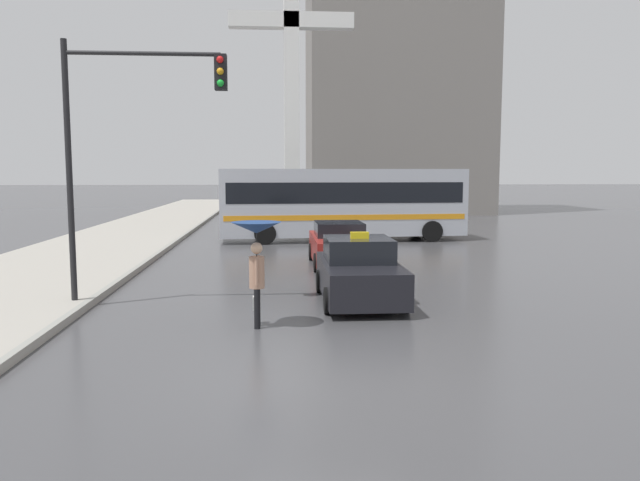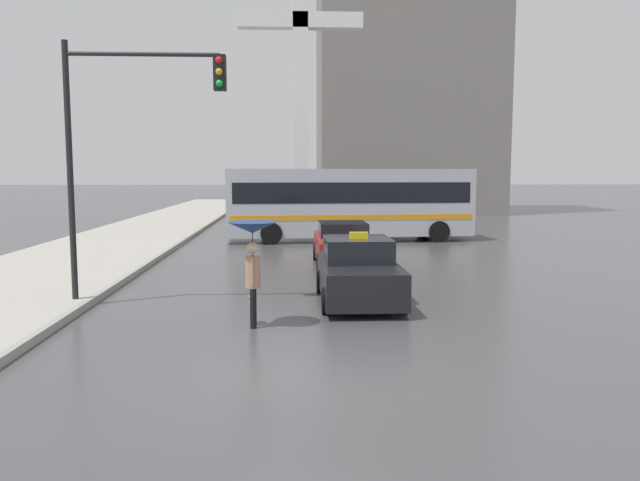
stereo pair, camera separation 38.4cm
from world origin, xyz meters
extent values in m
plane|color=#424244|center=(0.00, 0.00, 0.00)|extent=(300.00, 300.00, 0.00)
cube|color=black|center=(1.26, 5.73, 0.57)|extent=(1.80, 4.06, 0.82)
cube|color=black|center=(1.26, 5.94, 1.27)|extent=(1.58, 1.83, 0.57)
cylinder|color=black|center=(2.12, 4.48, 0.30)|extent=(0.20, 0.60, 0.60)
cylinder|color=black|center=(0.41, 4.48, 0.30)|extent=(0.20, 0.60, 0.60)
cylinder|color=black|center=(2.12, 6.99, 0.30)|extent=(0.20, 0.60, 0.60)
cylinder|color=black|center=(0.41, 6.99, 0.30)|extent=(0.20, 0.60, 0.60)
cube|color=yellow|center=(1.26, 5.73, 1.63)|extent=(0.44, 0.16, 0.16)
cube|color=maroon|center=(1.40, 11.70, 0.58)|extent=(1.80, 4.41, 0.83)
cube|color=black|center=(1.40, 11.92, 1.22)|extent=(1.58, 1.98, 0.46)
cylinder|color=black|center=(2.26, 10.33, 0.30)|extent=(0.20, 0.60, 0.60)
cylinder|color=black|center=(0.55, 10.33, 0.30)|extent=(0.20, 0.60, 0.60)
cylinder|color=black|center=(2.26, 13.06, 0.30)|extent=(0.20, 0.60, 0.60)
cylinder|color=black|center=(0.55, 13.06, 0.30)|extent=(0.20, 0.60, 0.60)
cube|color=#B2B7C1|center=(2.35, 19.48, 1.78)|extent=(11.32, 3.23, 3.02)
cube|color=black|center=(2.35, 19.48, 2.24)|extent=(10.76, 3.21, 0.92)
cube|color=orange|center=(2.35, 19.48, 1.15)|extent=(10.98, 3.23, 0.24)
cylinder|color=black|center=(6.17, 20.93, 0.48)|extent=(0.98, 0.34, 0.96)
cylinder|color=black|center=(6.33, 18.54, 0.48)|extent=(0.98, 0.34, 0.96)
cylinder|color=black|center=(-1.36, 20.44, 0.48)|extent=(0.98, 0.34, 0.96)
cylinder|color=black|center=(-1.20, 18.04, 0.48)|extent=(0.98, 0.34, 0.96)
cylinder|color=black|center=(-1.15, 3.26, 0.41)|extent=(0.12, 0.12, 0.81)
cylinder|color=black|center=(-1.15, 3.48, 0.41)|extent=(0.12, 0.12, 0.81)
cylinder|color=tan|center=(-1.15, 3.37, 1.14)|extent=(0.31, 0.31, 0.64)
sphere|color=#DBAD89|center=(-1.15, 3.37, 1.63)|extent=(0.24, 0.24, 0.24)
cylinder|color=tan|center=(-1.15, 3.17, 1.18)|extent=(0.07, 0.07, 0.55)
cylinder|color=tan|center=(-1.14, 3.56, 1.18)|extent=(0.07, 0.07, 0.55)
cone|color=navy|center=(-1.15, 3.37, 2.04)|extent=(1.01, 1.01, 0.23)
cylinder|color=black|center=(-1.15, 3.37, 1.70)|extent=(0.02, 0.02, 0.68)
cube|color=white|center=(-1.19, 3.64, 0.45)|extent=(0.10, 0.18, 0.28)
cylinder|color=black|center=(-5.46, 5.61, 3.06)|extent=(0.14, 0.14, 6.11)
cylinder|color=black|center=(-3.72, 5.61, 5.81)|extent=(3.48, 0.10, 0.10)
cube|color=black|center=(-1.98, 5.61, 5.41)|extent=(0.28, 0.28, 0.80)
sphere|color=red|center=(-1.98, 5.45, 5.67)|extent=(0.16, 0.16, 0.16)
sphere|color=orange|center=(-1.98, 5.45, 5.41)|extent=(0.16, 0.16, 0.16)
sphere|color=green|center=(-1.98, 5.45, 5.15)|extent=(0.16, 0.16, 0.16)
cube|color=gray|center=(8.69, 39.39, 14.04)|extent=(13.59, 8.54, 28.08)
cube|color=white|center=(0.30, 28.77, 8.35)|extent=(0.90, 0.90, 16.69)
cube|color=white|center=(0.30, 28.77, 12.02)|extent=(7.34, 0.90, 0.90)
camera|label=1|loc=(-0.79, -9.10, 3.14)|focal=35.00mm
camera|label=2|loc=(-0.40, -9.12, 3.14)|focal=35.00mm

